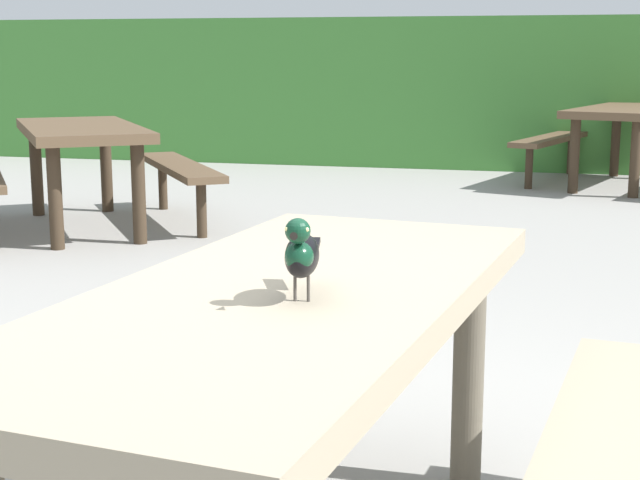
# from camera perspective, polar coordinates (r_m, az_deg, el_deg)

# --- Properties ---
(hedge_wall) EXTENTS (28.00, 1.23, 1.61)m
(hedge_wall) POSITION_cam_1_polar(r_m,az_deg,el_deg) (10.95, 10.72, 8.59)
(hedge_wall) COLOR #428438
(hedge_wall) RESTS_ON ground
(picnic_table_foreground) EXTENTS (1.87, 1.90, 0.74)m
(picnic_table_foreground) POSITION_cam_1_polar(r_m,az_deg,el_deg) (2.19, -2.04, -7.45)
(picnic_table_foreground) COLOR gray
(picnic_table_foreground) RESTS_ON ground
(bird_grackle) EXTENTS (0.09, 0.29, 0.18)m
(bird_grackle) POSITION_cam_1_polar(r_m,az_deg,el_deg) (1.98, -1.11, -0.79)
(bird_grackle) COLOR black
(bird_grackle) RESTS_ON picnic_table_foreground
(picnic_table_mid_left) EXTENTS (2.36, 2.37, 0.74)m
(picnic_table_mid_left) POSITION_cam_1_polar(r_m,az_deg,el_deg) (7.06, -13.91, 5.13)
(picnic_table_mid_left) COLOR brown
(picnic_table_mid_left) RESTS_ON ground
(picnic_table_mid_right) EXTENTS (2.11, 2.12, 0.74)m
(picnic_table_mid_right) POSITION_cam_1_polar(r_m,az_deg,el_deg) (9.49, 17.66, 6.39)
(picnic_table_mid_right) COLOR brown
(picnic_table_mid_right) RESTS_ON ground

